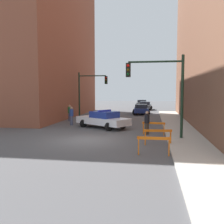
# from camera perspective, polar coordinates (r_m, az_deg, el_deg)

# --- Properties ---
(ground_plane) EXTENTS (120.00, 120.00, 0.00)m
(ground_plane) POSITION_cam_1_polar(r_m,az_deg,el_deg) (15.80, -5.89, -6.43)
(ground_plane) COLOR #4C4C4F
(sidewalk_right) EXTENTS (2.40, 44.00, 0.12)m
(sidewalk_right) POSITION_cam_1_polar(r_m,az_deg,el_deg) (15.41, 17.13, -6.69)
(sidewalk_right) COLOR #B2ADA3
(sidewalk_right) RESTS_ON ground_plane
(building_corner_left) EXTENTS (14.00, 20.00, 19.05)m
(building_corner_left) POSITION_cam_1_polar(r_m,az_deg,el_deg) (33.72, -20.21, 15.60)
(building_corner_left) COLOR brown
(building_corner_left) RESTS_ON ground_plane
(traffic_light_near) EXTENTS (3.64, 0.35, 5.20)m
(traffic_light_near) POSITION_cam_1_polar(r_m,az_deg,el_deg) (16.14, 11.66, 6.33)
(traffic_light_near) COLOR black
(traffic_light_near) RESTS_ON sidewalk_right
(traffic_light_far) EXTENTS (3.44, 0.35, 5.20)m
(traffic_light_far) POSITION_cam_1_polar(r_m,az_deg,el_deg) (29.16, -5.44, 5.47)
(traffic_light_far) COLOR black
(traffic_light_far) RESTS_ON ground_plane
(police_car) EXTENTS (4.95, 4.12, 1.52)m
(police_car) POSITION_cam_1_polar(r_m,az_deg,el_deg) (20.73, -2.02, -1.68)
(police_car) COLOR white
(police_car) RESTS_ON ground_plane
(parked_car_near) EXTENTS (2.44, 4.40, 1.31)m
(parked_car_near) POSITION_cam_1_polar(r_m,az_deg,el_deg) (33.03, 6.67, 0.67)
(parked_car_near) COLOR navy
(parked_car_near) RESTS_ON ground_plane
(parked_car_mid) EXTENTS (2.37, 4.35, 1.31)m
(parked_car_mid) POSITION_cam_1_polar(r_m,az_deg,el_deg) (40.90, 7.58, 1.47)
(parked_car_mid) COLOR #474C51
(parked_car_mid) RESTS_ON ground_plane
(parked_car_far) EXTENTS (2.39, 4.37, 1.31)m
(parked_car_far) POSITION_cam_1_polar(r_m,az_deg,el_deg) (48.79, 6.89, 2.03)
(parked_car_far) COLOR #474C51
(parked_car_far) RESTS_ON ground_plane
(pedestrian_crossing) EXTENTS (0.51, 0.51, 1.66)m
(pedestrian_crossing) POSITION_cam_1_polar(r_m,az_deg,el_deg) (22.69, -9.25, -0.82)
(pedestrian_crossing) COLOR #474C66
(pedestrian_crossing) RESTS_ON ground_plane
(pedestrian_corner) EXTENTS (0.49, 0.49, 1.66)m
(pedestrian_corner) POSITION_cam_1_polar(r_m,az_deg,el_deg) (25.84, -9.68, -0.13)
(pedestrian_corner) COLOR #474C66
(pedestrian_corner) RESTS_ON ground_plane
(pedestrian_sidewalk) EXTENTS (0.48, 0.48, 1.66)m
(pedestrian_sidewalk) POSITION_cam_1_polar(r_m,az_deg,el_deg) (17.80, 7.99, -2.37)
(pedestrian_sidewalk) COLOR #382D23
(pedestrian_sidewalk) RESTS_ON ground_plane
(barrier_front) EXTENTS (1.60, 0.19, 0.90)m
(barrier_front) POSITION_cam_1_polar(r_m,az_deg,el_deg) (12.19, 9.51, -6.92)
(barrier_front) COLOR orange
(barrier_front) RESTS_ON ground_plane
(barrier_mid) EXTENTS (1.59, 0.36, 0.90)m
(barrier_mid) POSITION_cam_1_polar(r_m,az_deg,el_deg) (14.49, 10.45, -5.05)
(barrier_mid) COLOR orange
(barrier_mid) RESTS_ON ground_plane
(barrier_back) EXTENTS (1.59, 0.36, 0.90)m
(barrier_back) POSITION_cam_1_polar(r_m,az_deg,el_deg) (17.77, 9.49, -3.19)
(barrier_back) COLOR orange
(barrier_back) RESTS_ON ground_plane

